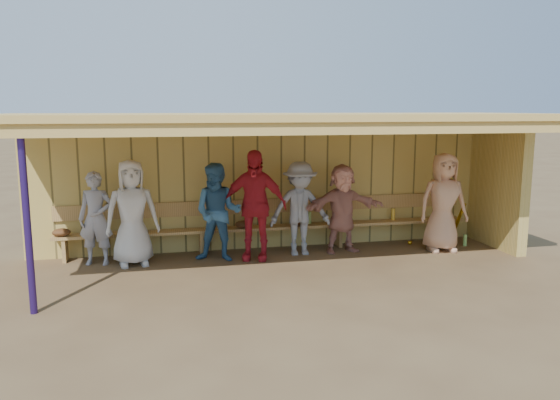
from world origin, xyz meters
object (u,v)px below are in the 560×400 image
at_px(player_f, 342,208).
at_px(player_h, 443,202).
at_px(player_c, 218,213).
at_px(player_d, 254,205).
at_px(player_a, 96,218).
at_px(bench, 271,221).
at_px(player_b, 132,213).
at_px(player_e, 300,209).

bearing_deg(player_f, player_h, -14.96).
distance_m(player_c, player_f, 2.26).
bearing_deg(player_d, player_a, -166.99).
distance_m(player_c, bench, 1.22).
height_order(player_b, player_h, player_h).
distance_m(player_b, player_c, 1.41).
distance_m(player_b, bench, 2.52).
distance_m(player_d, player_e, 0.86).
bearing_deg(player_e, player_c, -173.32).
bearing_deg(player_b, player_c, -10.86).
xyz_separation_m(player_b, bench, (2.45, 0.52, -0.35)).
xyz_separation_m(player_e, player_f, (0.79, 0.01, -0.03)).
bearing_deg(player_c, bench, 46.99).
height_order(player_d, player_e, player_d).
height_order(player_b, player_d, player_d).
relative_size(player_e, player_f, 1.04).
bearing_deg(bench, player_a, -173.37).
xyz_separation_m(player_f, bench, (-1.22, 0.46, -0.28)).
distance_m(player_d, player_f, 1.65).
height_order(player_b, player_f, player_b).
relative_size(player_d, player_f, 1.18).
distance_m(player_b, player_e, 2.87).
xyz_separation_m(player_a, player_c, (2.00, -0.22, 0.06)).
bearing_deg(player_b, player_e, -7.55).
distance_m(player_a, player_b, 0.62).
height_order(player_c, bench, player_c).
relative_size(player_b, bench, 0.23).
bearing_deg(bench, player_h, -14.29).
xyz_separation_m(player_c, player_f, (2.25, 0.12, -0.04)).
bearing_deg(player_b, player_f, -7.58).
distance_m(player_d, bench, 0.84).
relative_size(player_d, player_e, 1.14).
relative_size(player_a, player_c, 0.93).
distance_m(player_b, player_h, 5.49).
xyz_separation_m(player_b, player_h, (5.48, -0.26, 0.02)).
relative_size(player_a, player_h, 0.87).
distance_m(player_e, player_h, 2.63).
bearing_deg(player_c, player_b, -164.32).
relative_size(player_c, player_d, 0.89).
bearing_deg(player_d, bench, 73.32).
distance_m(player_d, player_h, 3.46).
height_order(player_a, player_d, player_d).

